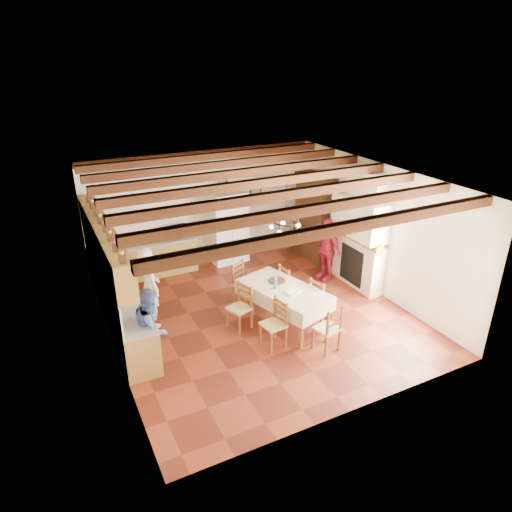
% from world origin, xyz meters
% --- Properties ---
extents(floor, '(6.00, 6.50, 0.02)m').
position_xyz_m(floor, '(0.00, 0.00, -0.01)').
color(floor, '#4D1A0F').
rests_on(floor, ground).
extents(ceiling, '(6.00, 6.50, 0.02)m').
position_xyz_m(ceiling, '(0.00, 0.00, 3.01)').
color(ceiling, silver).
rests_on(ceiling, ground).
extents(wall_back, '(6.00, 0.02, 3.00)m').
position_xyz_m(wall_back, '(0.00, 3.26, 1.50)').
color(wall_back, silver).
rests_on(wall_back, ground).
extents(wall_front, '(6.00, 0.02, 3.00)m').
position_xyz_m(wall_front, '(0.00, -3.26, 1.50)').
color(wall_front, silver).
rests_on(wall_front, ground).
extents(wall_left, '(0.02, 6.50, 3.00)m').
position_xyz_m(wall_left, '(-3.01, 0.00, 1.50)').
color(wall_left, silver).
rests_on(wall_left, ground).
extents(wall_right, '(0.02, 6.50, 3.00)m').
position_xyz_m(wall_right, '(3.01, 0.00, 1.50)').
color(wall_right, silver).
rests_on(wall_right, ground).
extents(ceiling_beams, '(6.00, 6.30, 0.16)m').
position_xyz_m(ceiling_beams, '(0.00, 0.00, 2.91)').
color(ceiling_beams, '#38160C').
rests_on(ceiling_beams, ground).
extents(lower_cabinets_left, '(0.60, 4.30, 0.86)m').
position_xyz_m(lower_cabinets_left, '(-2.70, 1.05, 0.43)').
color(lower_cabinets_left, olive).
rests_on(lower_cabinets_left, ground).
extents(lower_cabinets_back, '(2.30, 0.60, 0.86)m').
position_xyz_m(lower_cabinets_back, '(-1.55, 2.95, 0.43)').
color(lower_cabinets_back, olive).
rests_on(lower_cabinets_back, ground).
extents(countertop_left, '(0.62, 4.30, 0.04)m').
position_xyz_m(countertop_left, '(-2.70, 1.05, 0.88)').
color(countertop_left, slate).
rests_on(countertop_left, lower_cabinets_left).
extents(countertop_back, '(2.34, 0.62, 0.04)m').
position_xyz_m(countertop_back, '(-1.55, 2.95, 0.88)').
color(countertop_back, slate).
rests_on(countertop_back, lower_cabinets_back).
extents(backsplash_left, '(0.03, 4.30, 0.60)m').
position_xyz_m(backsplash_left, '(-2.98, 1.05, 1.20)').
color(backsplash_left, beige).
rests_on(backsplash_left, ground).
extents(backsplash_back, '(2.30, 0.03, 0.60)m').
position_xyz_m(backsplash_back, '(-1.55, 3.23, 1.20)').
color(backsplash_back, beige).
rests_on(backsplash_back, ground).
extents(upper_cabinets, '(0.35, 4.20, 0.70)m').
position_xyz_m(upper_cabinets, '(-2.83, 1.05, 1.85)').
color(upper_cabinets, olive).
rests_on(upper_cabinets, ground).
extents(fireplace, '(0.56, 1.60, 2.80)m').
position_xyz_m(fireplace, '(2.72, 0.20, 1.40)').
color(fireplace, '#F0E1CB').
rests_on(fireplace, ground).
extents(wall_picture, '(0.34, 0.03, 0.42)m').
position_xyz_m(wall_picture, '(1.55, 3.23, 1.85)').
color(wall_picture, '#301D18').
rests_on(wall_picture, ground).
extents(refrigerator, '(1.00, 0.85, 1.92)m').
position_xyz_m(refrigerator, '(0.55, 2.96, 0.96)').
color(refrigerator, white).
rests_on(refrigerator, floor).
extents(hutch, '(0.59, 1.29, 2.30)m').
position_xyz_m(hutch, '(2.75, 2.08, 1.15)').
color(hutch, '#351B11').
rests_on(hutch, floor).
extents(dining_table, '(1.46, 2.09, 0.83)m').
position_xyz_m(dining_table, '(0.32, -0.53, 0.75)').
color(dining_table, beige).
rests_on(dining_table, floor).
extents(chandelier, '(0.47, 0.47, 0.03)m').
position_xyz_m(chandelier, '(0.32, -0.53, 2.25)').
color(chandelier, black).
rests_on(chandelier, ground).
extents(chair_left_near, '(0.45, 0.47, 0.96)m').
position_xyz_m(chair_left_near, '(-0.25, -1.13, 0.48)').
color(chair_left_near, brown).
rests_on(chair_left_near, floor).
extents(chair_left_far, '(0.51, 0.53, 0.96)m').
position_xyz_m(chair_left_far, '(-0.58, -0.29, 0.48)').
color(chair_left_far, brown).
rests_on(chair_left_far, floor).
extents(chair_right_near, '(0.48, 0.50, 0.96)m').
position_xyz_m(chair_right_near, '(1.11, -0.74, 0.48)').
color(chair_right_near, brown).
rests_on(chair_right_near, floor).
extents(chair_right_far, '(0.43, 0.45, 0.96)m').
position_xyz_m(chair_right_far, '(0.84, 0.10, 0.48)').
color(chair_right_far, brown).
rests_on(chair_right_far, floor).
extents(chair_end_near, '(0.49, 0.47, 0.96)m').
position_xyz_m(chair_end_near, '(0.59, -1.70, 0.48)').
color(chair_end_near, brown).
rests_on(chair_end_near, floor).
extents(chair_end_far, '(0.56, 0.55, 0.96)m').
position_xyz_m(chair_end_far, '(-0.04, 0.63, 0.48)').
color(chair_end_far, brown).
rests_on(chair_end_far, floor).
extents(person_man, '(0.48, 0.67, 1.72)m').
position_xyz_m(person_man, '(-2.12, 0.67, 0.86)').
color(person_man, white).
rests_on(person_man, floor).
extents(person_woman_blue, '(0.83, 0.91, 1.53)m').
position_xyz_m(person_woman_blue, '(-2.44, -0.67, 0.77)').
color(person_woman_blue, '#3E5597').
rests_on(person_woman_blue, floor).
extents(person_woman_red, '(0.51, 0.98, 1.60)m').
position_xyz_m(person_woman_red, '(2.27, 0.81, 0.80)').
color(person_woman_red, maroon).
rests_on(person_woman_red, floor).
extents(microwave, '(0.55, 0.41, 0.28)m').
position_xyz_m(microwave, '(-0.76, 2.95, 1.04)').
color(microwave, silver).
rests_on(microwave, countertop_back).
extents(fridge_vase, '(0.36, 0.36, 0.31)m').
position_xyz_m(fridge_vase, '(0.60, 2.96, 2.07)').
color(fridge_vase, '#351B11').
rests_on(fridge_vase, refrigerator).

